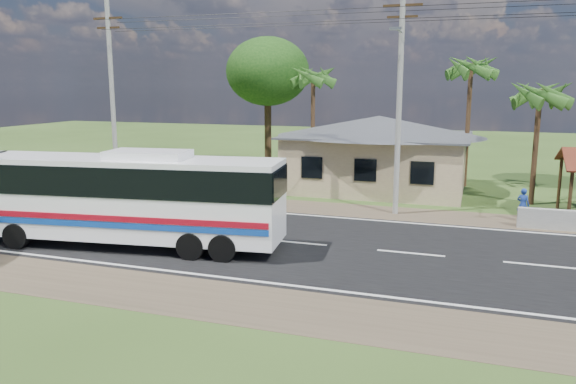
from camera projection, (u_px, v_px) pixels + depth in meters
name	position (u px, v px, depth m)	size (l,w,h in m)	color
ground	(297.00, 243.00, 22.44)	(120.00, 120.00, 0.00)	#2C4619
road	(297.00, 243.00, 22.44)	(120.00, 16.00, 0.03)	black
house	(379.00, 145.00, 33.71)	(12.40, 10.00, 5.00)	tan
utility_poles	(392.00, 95.00, 26.54)	(32.80, 2.22, 11.00)	#9E9E99
palm_near	(540.00, 95.00, 28.60)	(2.80, 2.80, 6.70)	#47301E
palm_mid	(471.00, 69.00, 33.62)	(2.80, 2.80, 8.20)	#47301E
palm_far	(313.00, 78.00, 37.32)	(2.80, 2.80, 7.70)	#47301E
tree_behind_house	(268.00, 72.00, 40.35)	(6.00, 6.00, 9.61)	#47301E
coach_bus	(126.00, 192.00, 21.60)	(12.43, 4.13, 3.79)	white
person	(523.00, 205.00, 25.86)	(0.57, 0.37, 1.56)	navy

